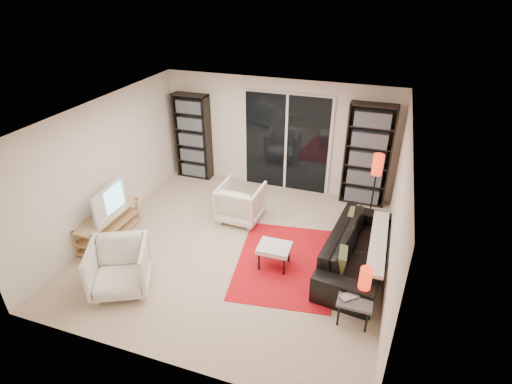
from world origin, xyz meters
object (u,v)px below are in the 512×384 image
at_px(bookshelf_left, 193,137).
at_px(tv_stand, 109,225).
at_px(floor_lamp, 377,172).
at_px(sofa, 359,250).
at_px(armchair_back, 241,202).
at_px(ottoman, 274,249).
at_px(bookshelf_right, 367,156).
at_px(side_table, 356,300).
at_px(armchair_front, 119,267).

height_order(bookshelf_left, tv_stand, bookshelf_left).
xyz_separation_m(bookshelf_left, floor_lamp, (4.07, -0.77, 0.12)).
xyz_separation_m(sofa, armchair_back, (-2.31, 0.74, 0.04)).
bearing_deg(ottoman, bookshelf_right, 66.35).
xyz_separation_m(side_table, floor_lamp, (-0.00, 2.58, 0.74)).
bearing_deg(armchair_front, side_table, -17.89).
bearing_deg(floor_lamp, armchair_front, -137.96).
height_order(tv_stand, floor_lamp, floor_lamp).
bearing_deg(ottoman, sofa, 18.57).
bearing_deg(tv_stand, sofa, 8.13).
xyz_separation_m(ottoman, side_table, (1.37, -0.74, 0.01)).
height_order(tv_stand, side_table, tv_stand).
height_order(sofa, ottoman, sofa).
bearing_deg(tv_stand, armchair_front, -46.29).
bearing_deg(armchair_back, ottoman, 132.90).
bearing_deg(bookshelf_left, bookshelf_right, -0.00).
xyz_separation_m(bookshelf_right, ottoman, (-1.14, -2.61, -0.71)).
xyz_separation_m(tv_stand, floor_lamp, (4.42, 2.03, 0.83)).
distance_m(bookshelf_right, sofa, 2.29).
height_order(bookshelf_right, floor_lamp, bookshelf_right).
bearing_deg(side_table, floor_lamp, 90.06).
distance_m(armchair_front, ottoman, 2.39).
bearing_deg(ottoman, bookshelf_left, 136.08).
distance_m(bookshelf_left, side_table, 5.31).
bearing_deg(side_table, armchair_front, -171.80).
relative_size(ottoman, floor_lamp, 0.37).
bearing_deg(sofa, armchair_front, 123.44).
bearing_deg(floor_lamp, side_table, -89.94).
relative_size(armchair_back, armchair_front, 0.95).
bearing_deg(armchair_back, bookshelf_right, -144.53).
xyz_separation_m(armchair_front, ottoman, (2.05, 1.24, -0.05)).
relative_size(sofa, floor_lamp, 1.60).
bearing_deg(floor_lamp, armchair_back, -164.42).
height_order(bookshelf_left, floor_lamp, bookshelf_left).
height_order(armchair_front, ottoman, armchair_front).
height_order(sofa, side_table, sofa).
bearing_deg(ottoman, armchair_back, 130.96).
relative_size(tv_stand, armchair_front, 1.59).
bearing_deg(bookshelf_left, floor_lamp, -10.67).
height_order(bookshelf_right, side_table, bookshelf_right).
relative_size(armchair_back, floor_lamp, 0.57).
bearing_deg(armchair_front, sofa, 0.49).
bearing_deg(bookshelf_left, armchair_front, -80.24).
distance_m(tv_stand, ottoman, 3.06).
relative_size(side_table, floor_lamp, 0.33).
bearing_deg(bookshelf_right, ottoman, -113.65).
relative_size(tv_stand, ottoman, 2.59).
xyz_separation_m(tv_stand, sofa, (4.34, 0.62, 0.07)).
height_order(armchair_back, floor_lamp, floor_lamp).
height_order(bookshelf_left, ottoman, bookshelf_left).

